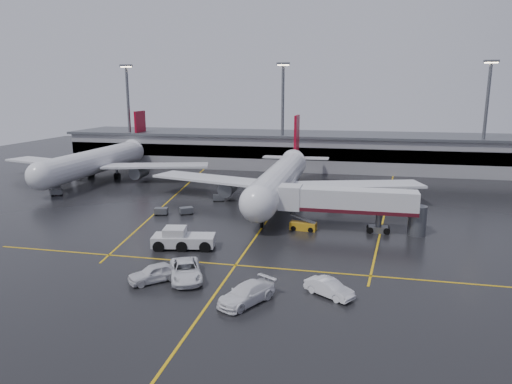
# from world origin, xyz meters

# --- Properties ---
(ground) EXTENTS (220.00, 220.00, 0.00)m
(ground) POSITION_xyz_m (0.00, 0.00, 0.00)
(ground) COLOR black
(ground) RESTS_ON ground
(apron_line_centre) EXTENTS (0.25, 90.00, 0.02)m
(apron_line_centre) POSITION_xyz_m (0.00, 0.00, 0.01)
(apron_line_centre) COLOR gold
(apron_line_centre) RESTS_ON ground
(apron_line_stop) EXTENTS (60.00, 0.25, 0.02)m
(apron_line_stop) POSITION_xyz_m (0.00, -22.00, 0.01)
(apron_line_stop) COLOR gold
(apron_line_stop) RESTS_ON ground
(apron_line_left) EXTENTS (9.99, 69.35, 0.02)m
(apron_line_left) POSITION_xyz_m (-20.00, 10.00, 0.01)
(apron_line_left) COLOR gold
(apron_line_left) RESTS_ON ground
(apron_line_right) EXTENTS (7.57, 69.64, 0.02)m
(apron_line_right) POSITION_xyz_m (18.00, 10.00, 0.01)
(apron_line_right) COLOR gold
(apron_line_right) RESTS_ON ground
(terminal) EXTENTS (122.00, 19.00, 8.60)m
(terminal) POSITION_xyz_m (0.00, 47.93, 4.32)
(terminal) COLOR gray
(terminal) RESTS_ON ground
(light_mast_left) EXTENTS (3.00, 1.20, 25.45)m
(light_mast_left) POSITION_xyz_m (-45.00, 42.00, 14.47)
(light_mast_left) COLOR #595B60
(light_mast_left) RESTS_ON ground
(light_mast_mid) EXTENTS (3.00, 1.20, 25.45)m
(light_mast_mid) POSITION_xyz_m (-5.00, 42.00, 14.47)
(light_mast_mid) COLOR #595B60
(light_mast_mid) RESTS_ON ground
(light_mast_right) EXTENTS (3.00, 1.20, 25.45)m
(light_mast_right) POSITION_xyz_m (40.00, 42.00, 14.47)
(light_mast_right) COLOR #595B60
(light_mast_right) RESTS_ON ground
(main_airliner) EXTENTS (48.80, 45.60, 14.10)m
(main_airliner) POSITION_xyz_m (0.00, 9.70, 4.21)
(main_airliner) COLOR silver
(main_airliner) RESTS_ON ground
(second_airliner) EXTENTS (48.80, 45.60, 14.10)m
(second_airliner) POSITION_xyz_m (-42.00, 21.70, 4.21)
(second_airliner) COLOR silver
(second_airliner) RESTS_ON ground
(jet_bridge) EXTENTS (19.90, 3.40, 6.05)m
(jet_bridge) POSITION_xyz_m (11.87, -6.00, 3.93)
(jet_bridge) COLOR silver
(jet_bridge) RESTS_ON ground
(pushback_tractor) EXTENTS (7.99, 4.46, 2.70)m
(pushback_tractor) POSITION_xyz_m (-7.94, -17.71, 1.08)
(pushback_tractor) COLOR #BCBCBE
(pushback_tractor) RESTS_ON ground
(belt_loader) EXTENTS (3.78, 2.07, 2.30)m
(belt_loader) POSITION_xyz_m (5.81, -6.93, 0.57)
(belt_loader) COLOR #C78D17
(belt_loader) RESTS_ON ground
(service_van_a) EXTENTS (5.50, 7.29, 1.84)m
(service_van_a) POSITION_xyz_m (-4.03, -26.84, 0.92)
(service_van_a) COLOR white
(service_van_a) RESTS_ON ground
(service_van_b) EXTENTS (5.27, 6.58, 1.79)m
(service_van_b) POSITION_xyz_m (3.35, -30.84, 0.89)
(service_van_b) COLOR white
(service_van_b) RESTS_ON ground
(service_van_c) EXTENTS (5.04, 4.14, 1.62)m
(service_van_c) POSITION_xyz_m (10.65, -27.79, 0.81)
(service_van_c) COLOR white
(service_van_c) RESTS_ON ground
(service_van_d) EXTENTS (5.40, 5.21, 1.82)m
(service_van_d) POSITION_xyz_m (-6.92, -28.05, 0.91)
(service_van_d) COLOR silver
(service_van_d) RESTS_ON ground
(baggage_cart_a) EXTENTS (2.39, 2.19, 1.12)m
(baggage_cart_a) POSITION_xyz_m (-13.11, -2.45, 0.63)
(baggage_cart_a) COLOR #595B60
(baggage_cart_a) RESTS_ON ground
(baggage_cart_b) EXTENTS (2.22, 1.67, 1.12)m
(baggage_cart_b) POSITION_xyz_m (-16.84, -3.63, 0.63)
(baggage_cart_b) COLOR #595B60
(baggage_cart_b) RESTS_ON ground
(baggage_cart_c) EXTENTS (2.30, 1.85, 1.12)m
(baggage_cart_c) POSITION_xyz_m (-10.73, 7.28, 0.63)
(baggage_cart_c) COLOR #595B60
(baggage_cart_c) RESTS_ON ground
(baggage_cart_d) EXTENTS (2.33, 1.92, 1.12)m
(baggage_cart_d) POSITION_xyz_m (-44.99, 9.67, 0.63)
(baggage_cart_d) COLOR #595B60
(baggage_cart_d) RESTS_ON ground
(baggage_cart_e) EXTENTS (2.38, 2.10, 1.12)m
(baggage_cart_e) POSITION_xyz_m (-41.49, 5.30, 0.63)
(baggage_cart_e) COLOR #595B60
(baggage_cart_e) RESTS_ON ground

